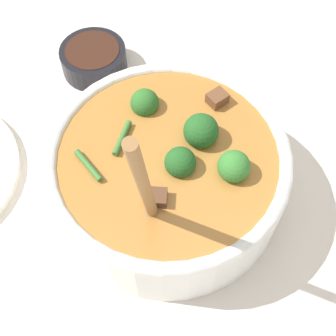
% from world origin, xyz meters
% --- Properties ---
extents(ground_plane, '(4.00, 4.00, 0.00)m').
position_xyz_m(ground_plane, '(0.00, 0.00, 0.00)').
color(ground_plane, silver).
extents(stew_bowl, '(0.29, 0.29, 0.28)m').
position_xyz_m(stew_bowl, '(0.00, -0.00, 0.06)').
color(stew_bowl, white).
rests_on(stew_bowl, ground_plane).
extents(condiment_bowl, '(0.10, 0.10, 0.04)m').
position_xyz_m(condiment_bowl, '(0.07, 0.24, 0.02)').
color(condiment_bowl, black).
rests_on(condiment_bowl, ground_plane).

